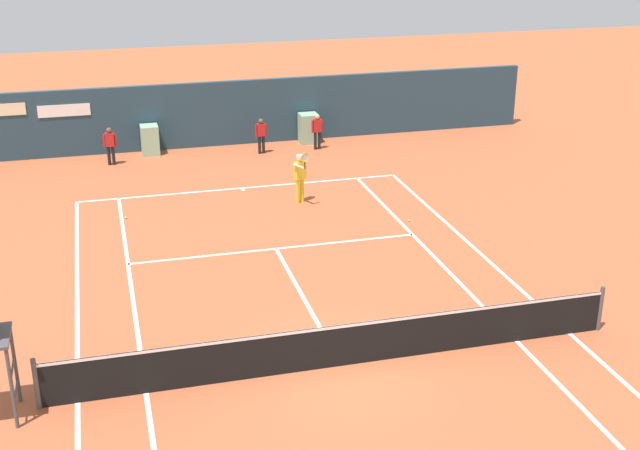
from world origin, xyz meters
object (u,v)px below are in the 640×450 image
at_px(ball_kid_centre_post, 261,134).
at_px(tennis_ball_by_sideline, 409,221).
at_px(ball_kid_right_post, 317,129).
at_px(tennis_ball_mid_court, 126,218).
at_px(ball_kid_left_post, 110,143).
at_px(player_on_baseline, 300,174).

distance_m(ball_kid_centre_post, tennis_ball_by_sideline, 8.59).
distance_m(ball_kid_right_post, tennis_ball_by_sideline, 8.14).
height_order(ball_kid_right_post, tennis_ball_mid_court, ball_kid_right_post).
distance_m(ball_kid_left_post, ball_kid_centre_post, 5.48).
bearing_deg(ball_kid_left_post, player_on_baseline, 141.13).
distance_m(ball_kid_left_post, tennis_ball_mid_court, 5.69).
bearing_deg(ball_kid_left_post, tennis_ball_by_sideline, 142.06).
bearing_deg(ball_kid_left_post, ball_kid_right_post, -173.82).
relative_size(player_on_baseline, ball_kid_centre_post, 1.35).
xyz_separation_m(ball_kid_right_post, tennis_ball_by_sideline, (0.68, -8.08, -0.75)).
relative_size(ball_kid_centre_post, tennis_ball_by_sideline, 19.60).
bearing_deg(tennis_ball_mid_court, ball_kid_left_post, 92.03).
height_order(player_on_baseline, ball_kid_centre_post, player_on_baseline).
distance_m(player_on_baseline, tennis_ball_by_sideline, 3.79).
bearing_deg(tennis_ball_mid_court, ball_kid_right_post, 37.14).
relative_size(ball_kid_left_post, ball_kid_centre_post, 1.03).
bearing_deg(player_on_baseline, tennis_ball_mid_court, -24.32).
bearing_deg(tennis_ball_mid_court, ball_kid_centre_post, 46.85).
height_order(player_on_baseline, ball_kid_left_post, player_on_baseline).
distance_m(ball_kid_left_post, tennis_ball_by_sideline, 11.63).
height_order(ball_kid_centre_post, tennis_ball_by_sideline, ball_kid_centre_post).
height_order(ball_kid_left_post, tennis_ball_mid_court, ball_kid_left_post).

